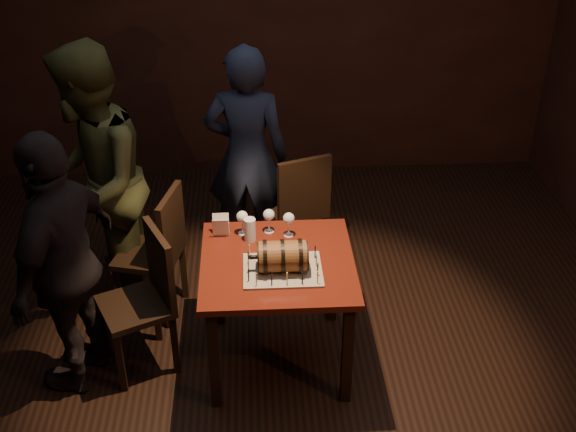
# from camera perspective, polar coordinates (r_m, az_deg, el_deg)

# --- Properties ---
(room_shell) EXTENTS (5.04, 5.04, 2.80)m
(room_shell) POSITION_cam_1_polar(r_m,az_deg,el_deg) (4.01, -0.44, 5.13)
(room_shell) COLOR black
(room_shell) RESTS_ON ground
(pub_table) EXTENTS (0.90, 0.90, 0.75)m
(pub_table) POSITION_cam_1_polar(r_m,az_deg,el_deg) (4.30, -0.82, -4.77)
(pub_table) COLOR #44110B
(pub_table) RESTS_ON ground
(cake_board) EXTENTS (0.45, 0.35, 0.01)m
(cake_board) POSITION_cam_1_polar(r_m,az_deg,el_deg) (4.14, -0.43, -4.29)
(cake_board) COLOR gray
(cake_board) RESTS_ON pub_table
(barrel_cake) EXTENTS (0.34, 0.20, 0.20)m
(barrel_cake) POSITION_cam_1_polar(r_m,az_deg,el_deg) (4.09, -0.44, -3.20)
(barrel_cake) COLOR brown
(barrel_cake) RESTS_ON cake_board
(birthday_candles) EXTENTS (0.40, 0.30, 0.09)m
(birthday_candles) POSITION_cam_1_polar(r_m,az_deg,el_deg) (4.12, -0.43, -3.76)
(birthday_candles) COLOR #FFF598
(birthday_candles) RESTS_ON cake_board
(wine_glass_left) EXTENTS (0.07, 0.07, 0.16)m
(wine_glass_left) POSITION_cam_1_polar(r_m,az_deg,el_deg) (4.42, -3.64, -0.13)
(wine_glass_left) COLOR silver
(wine_glass_left) RESTS_ON pub_table
(wine_glass_mid) EXTENTS (0.07, 0.07, 0.16)m
(wine_glass_mid) POSITION_cam_1_polar(r_m,az_deg,el_deg) (4.44, -1.53, 0.02)
(wine_glass_mid) COLOR silver
(wine_glass_mid) RESTS_ON pub_table
(wine_glass_right) EXTENTS (0.07, 0.07, 0.16)m
(wine_glass_right) POSITION_cam_1_polar(r_m,az_deg,el_deg) (4.40, 0.06, -0.27)
(wine_glass_right) COLOR silver
(wine_glass_right) RESTS_ON pub_table
(pint_of_ale) EXTENTS (0.07, 0.07, 0.15)m
(pint_of_ale) POSITION_cam_1_polar(r_m,az_deg,el_deg) (4.38, -3.03, -1.12)
(pint_of_ale) COLOR silver
(pint_of_ale) RESTS_ON pub_table
(menu_card) EXTENTS (0.10, 0.05, 0.13)m
(menu_card) POSITION_cam_1_polar(r_m,az_deg,el_deg) (4.45, -5.34, -0.80)
(menu_card) COLOR white
(menu_card) RESTS_ON pub_table
(chair_back) EXTENTS (0.51, 0.51, 0.93)m
(chair_back) POSITION_cam_1_polar(r_m,az_deg,el_deg) (5.24, 0.83, 0.96)
(chair_back) COLOR black
(chair_back) RESTS_ON ground
(chair_left_rear) EXTENTS (0.49, 0.49, 0.93)m
(chair_left_rear) POSITION_cam_1_polar(r_m,az_deg,el_deg) (4.84, -10.15, -2.43)
(chair_left_rear) COLOR black
(chair_left_rear) RESTS_ON ground
(chair_left_front) EXTENTS (0.53, 0.53, 0.93)m
(chair_left_front) POSITION_cam_1_polar(r_m,az_deg,el_deg) (4.44, -11.09, -6.01)
(chair_left_front) COLOR black
(chair_left_front) RESTS_ON ground
(person_back) EXTENTS (0.65, 0.47, 1.67)m
(person_back) POSITION_cam_1_polar(r_m,az_deg,el_deg) (5.24, -3.27, 4.72)
(person_back) COLOR #1A2034
(person_back) RESTS_ON ground
(person_left_rear) EXTENTS (0.72, 0.91, 1.85)m
(person_left_rear) POSITION_cam_1_polar(r_m,az_deg,el_deg) (4.84, -15.10, 2.49)
(person_left_rear) COLOR #404221
(person_left_rear) RESTS_ON ground
(person_left_front) EXTENTS (0.69, 1.04, 1.64)m
(person_left_front) POSITION_cam_1_polar(r_m,az_deg,el_deg) (4.27, -17.19, -3.69)
(person_left_front) COLOR black
(person_left_front) RESTS_ON ground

